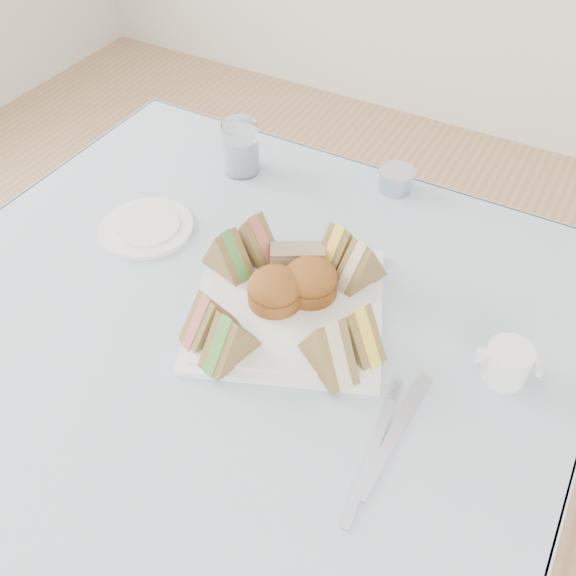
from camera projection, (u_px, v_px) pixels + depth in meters
The scene contains 21 objects.
floor at pixel (243, 545), 1.48m from camera, with size 4.00×4.00×0.00m, color #9E7751.
table at pixel (233, 463), 1.22m from camera, with size 0.90×0.90×0.74m, color brown.
tablecloth at pixel (218, 335), 0.95m from camera, with size 1.02×1.02×0.01m, color #95AFCA.
serving_plate at pixel (288, 308), 0.98m from camera, with size 0.29×0.29×0.01m, color white.
sandwich_fl_a at pixel (209, 315), 0.91m from camera, with size 0.09×0.04×0.08m, color olive, non-canonical shape.
sandwich_fl_b at pixel (229, 336), 0.88m from camera, with size 0.09×0.04×0.08m, color olive, non-canonical shape.
sandwich_fr_a at pixel (357, 328), 0.89m from camera, with size 0.09×0.04×0.08m, color olive, non-canonical shape.
sandwich_fr_b at pixel (329, 344), 0.86m from camera, with size 0.10×0.05×0.09m, color olive, non-canonical shape.
sandwich_bl_a at pixel (227, 251), 1.00m from camera, with size 0.09×0.04×0.08m, color olive, non-canonical shape.
sandwich_bl_b at pixel (253, 237), 1.02m from camera, with size 0.09×0.04×0.08m, color olive, non-canonical shape.
sandwich_br_a at pixel (361, 262), 0.98m from camera, with size 0.09×0.04×0.08m, color olive, non-canonical shape.
sandwich_br_b at pixel (339, 245), 1.01m from camera, with size 0.09×0.04×0.08m, color olive, non-canonical shape.
scone_left at pixel (275, 289), 0.96m from camera, with size 0.08×0.08×0.06m, color #955F27.
scone_right at pixel (310, 280), 0.97m from camera, with size 0.08×0.08×0.06m, color #955F27.
pastry_slice at pixel (298, 258), 1.02m from camera, with size 0.09×0.03×0.04m, color tan.
side_plate at pixel (147, 228), 1.12m from camera, with size 0.16×0.16×0.01m, color white.
water_glass at pixel (241, 148), 1.21m from camera, with size 0.07×0.07×0.10m, color white.
tea_strainer at pixel (396, 181), 1.19m from camera, with size 0.07×0.07×0.04m, color #ABAFC5.
knife at pixel (395, 434), 0.83m from camera, with size 0.02×0.21×0.00m, color #ABAFC5.
fork at pixel (370, 459), 0.80m from camera, with size 0.01×0.19×0.00m, color #ABAFC5.
creamer_jug at pixel (507, 363), 0.88m from camera, with size 0.06×0.06×0.06m, color white.
Camera 1 is at (0.39, -0.49, 1.47)m, focal length 40.00 mm.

